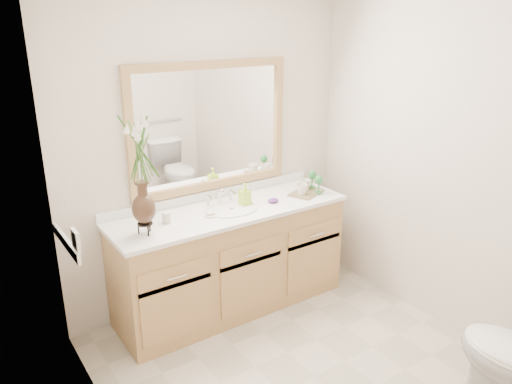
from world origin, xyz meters
TOP-DOWN VIEW (x-y plane):
  - floor at (0.00, 0.00)m, footprint 2.60×2.60m
  - wall_back at (0.00, 1.30)m, footprint 2.40×0.02m
  - wall_left at (-1.20, 0.00)m, footprint 0.02×2.60m
  - wall_right at (1.20, 0.00)m, footprint 0.02×2.60m
  - vanity at (0.00, 1.01)m, footprint 1.80×0.55m
  - counter at (0.00, 1.01)m, footprint 1.84×0.57m
  - sink at (0.00, 1.00)m, footprint 0.38×0.34m
  - mirror at (0.00, 1.28)m, footprint 1.32×0.04m
  - switch_plate at (-1.19, 0.76)m, footprint 0.02×0.12m
  - door at (-0.30, -1.29)m, footprint 0.80×0.03m
  - flower_vase at (-0.70, 0.94)m, footprint 0.18×0.18m
  - tumbler at (-0.51, 1.04)m, footprint 0.06×0.06m
  - soap_dish at (-0.20, 0.97)m, footprint 0.09×0.09m
  - soap_bottle at (0.14, 1.03)m, footprint 0.07×0.07m
  - purple_dish at (0.35, 0.94)m, footprint 0.10×0.08m
  - tray at (0.69, 0.96)m, footprint 0.34×0.28m
  - mug_left at (0.62, 0.93)m, footprint 0.09×0.09m
  - mug_right at (0.71, 1.00)m, footprint 0.11×0.10m
  - goblet_front at (0.76, 0.89)m, footprint 0.07×0.07m
  - goblet_back at (0.80, 1.02)m, footprint 0.07×0.07m

SIDE VIEW (x-z plane):
  - floor at x=0.00m, z-range 0.00..0.00m
  - vanity at x=0.00m, z-range 0.00..0.80m
  - sink at x=0.00m, z-range 0.66..0.89m
  - counter at x=0.00m, z-range 0.80..0.83m
  - tray at x=0.69m, z-range 0.83..0.84m
  - soap_dish at x=-0.20m, z-range 0.83..0.85m
  - purple_dish at x=0.35m, z-range 0.83..0.86m
  - tumbler at x=-0.51m, z-range 0.83..0.91m
  - mug_left at x=0.62m, z-range 0.84..0.94m
  - mug_right at x=0.71m, z-range 0.84..0.94m
  - soap_bottle at x=0.14m, z-range 0.83..0.98m
  - goblet_front at x=0.76m, z-range 0.87..1.02m
  - goblet_back at x=0.80m, z-range 0.87..1.02m
  - switch_plate at x=-1.19m, z-range 0.92..1.04m
  - door at x=-0.30m, z-range 0.00..2.00m
  - wall_back at x=0.00m, z-range 0.00..2.40m
  - wall_left at x=-1.20m, z-range 0.00..2.40m
  - wall_right at x=1.20m, z-range 0.00..2.40m
  - flower_vase at x=-0.70m, z-range 0.96..1.71m
  - mirror at x=0.00m, z-range 0.92..1.89m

